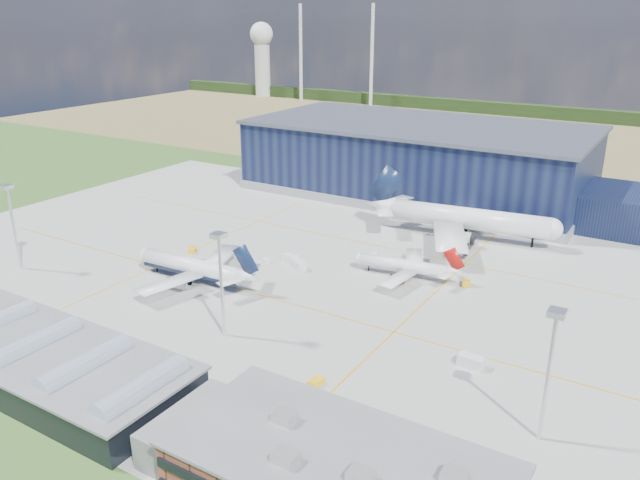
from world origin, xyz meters
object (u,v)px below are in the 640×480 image
(light_mast_east, at_px, (551,355))
(gse_tug_b, at_px, (316,382))
(light_mast_center, at_px, (220,268))
(gse_van_b, at_px, (299,265))
(airliner_widebody, at_px, (470,208))
(airliner_red, at_px, (403,259))
(gse_cart_b, at_px, (266,260))
(gse_tug_a, at_px, (192,250))
(gse_van_c, at_px, (471,361))
(car_a, at_px, (377,456))
(gse_tug_c, at_px, (466,283))
(hangar, at_px, (425,163))
(airliner_navy, at_px, (191,258))
(light_mast_west, at_px, (11,213))
(gse_van_a, at_px, (291,259))
(gse_cart_a, at_px, (374,255))

(light_mast_east, bearing_deg, gse_tug_b, -171.60)
(light_mast_center, height_order, gse_van_b, light_mast_center)
(airliner_widebody, bearing_deg, airliner_red, -104.53)
(gse_cart_b, bearing_deg, gse_tug_a, 123.65)
(gse_van_c, relative_size, car_a, 1.39)
(gse_tug_c, relative_size, gse_cart_b, 1.18)
(gse_van_b, height_order, car_a, gse_van_b)
(car_a, bearing_deg, gse_cart_b, 72.61)
(gse_tug_c, bearing_deg, gse_tug_b, -117.37)
(hangar, xyz_separation_m, airliner_navy, (-18.12, -106.80, -5.39))
(airliner_widebody, distance_m, car_a, 105.60)
(hangar, distance_m, light_mast_west, 139.77)
(gse_van_a, xyz_separation_m, car_a, (55.78, -59.11, -0.50))
(airliner_widebody, relative_size, gse_van_c, 12.21)
(airliner_red, height_order, gse_van_b, airliner_red)
(airliner_navy, bearing_deg, light_mast_center, 141.61)
(gse_van_a, relative_size, gse_van_b, 0.99)
(light_mast_west, xyz_separation_m, gse_van_c, (118.49, 15.22, -14.26))
(hangar, xyz_separation_m, light_mast_center, (7.19, -124.80, 3.82))
(light_mast_east, distance_m, gse_van_a, 87.32)
(gse_cart_b, bearing_deg, light_mast_center, -134.24)
(light_mast_west, relative_size, gse_tug_b, 8.09)
(gse_tug_a, height_order, gse_tug_c, gse_tug_c)
(light_mast_west, xyz_separation_m, gse_cart_a, (76.65, 56.51, -14.83))
(gse_tug_c, bearing_deg, hangar, 101.21)
(hangar, xyz_separation_m, gse_tug_b, (33.64, -130.50, -11.00))
(gse_tug_a, bearing_deg, hangar, 37.67)
(light_mast_center, xyz_separation_m, gse_tug_b, (26.45, -5.69, -14.82))
(airliner_red, bearing_deg, gse_tug_a, 6.45)
(hangar, bearing_deg, gse_tug_a, -109.25)
(hangar, xyz_separation_m, gse_van_b, (0.62, -86.31, -10.45))
(gse_van_c, bearing_deg, airliner_widebody, 21.29)
(gse_cart_b, bearing_deg, gse_tug_c, -53.49)
(airliner_widebody, bearing_deg, airliner_navy, -133.50)
(airliner_navy, distance_m, gse_van_b, 28.23)
(gse_tug_a, bearing_deg, airliner_red, -18.24)
(light_mast_east, distance_m, gse_cart_a, 82.57)
(airliner_navy, xyz_separation_m, airliner_red, (44.37, 30.42, -1.42))
(airliner_navy, bearing_deg, gse_tug_a, -50.00)
(gse_van_b, bearing_deg, gse_cart_b, 122.71)
(gse_tug_a, relative_size, gse_tug_c, 1.03)
(gse_tug_a, xyz_separation_m, car_a, (84.35, -50.97, -0.07))
(gse_tug_a, bearing_deg, light_mast_east, -50.63)
(light_mast_center, height_order, airliner_widebody, light_mast_center)
(gse_tug_b, xyz_separation_m, gse_cart_a, (-19.80, 62.20, -0.02))
(airliner_widebody, bearing_deg, car_a, -85.59)
(airliner_navy, distance_m, gse_van_c, 74.03)
(hangar, bearing_deg, gse_cart_a, -78.54)
(gse_van_b, bearing_deg, hangar, 28.76)
(light_mast_west, bearing_deg, gse_van_c, 7.32)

